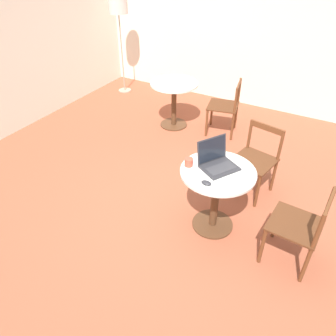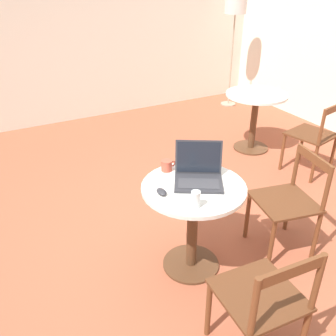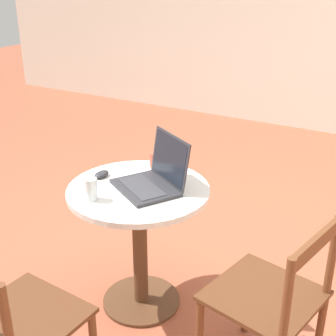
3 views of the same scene
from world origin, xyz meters
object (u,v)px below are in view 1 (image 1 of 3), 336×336
at_px(mug, 189,162).
at_px(cafe_table_mid, 174,94).
at_px(chair_near_front, 300,227).
at_px(mouse, 206,183).
at_px(laptop, 217,162).
at_px(chair_mid_front, 226,107).
at_px(drinking_glass, 236,180).
at_px(floor_lamp, 118,11).
at_px(cafe_table_near, 217,186).
at_px(chair_near_right, 255,160).

bearing_deg(mug, cafe_table_mid, 32.43).
bearing_deg(mug, chair_near_front, -89.84).
bearing_deg(mouse, mug, 55.61).
height_order(cafe_table_mid, laptop, laptop).
distance_m(cafe_table_mid, chair_mid_front, 0.84).
height_order(mug, drinking_glass, drinking_glass).
relative_size(floor_lamp, mug, 14.34).
bearing_deg(cafe_table_mid, laptop, -140.58).
xyz_separation_m(cafe_table_mid, mug, (-1.90, -1.21, 0.24)).
height_order(cafe_table_near, laptop, laptop).
height_order(chair_near_front, laptop, laptop).
bearing_deg(chair_mid_front, cafe_table_mid, 102.23).
xyz_separation_m(cafe_table_mid, chair_near_front, (-1.89, -2.36, -0.10)).
distance_m(chair_mid_front, laptop, 2.08).
xyz_separation_m(cafe_table_mid, floor_lamp, (0.80, 1.59, 0.96)).
relative_size(laptop, mug, 3.72).
distance_m(cafe_table_mid, chair_near_right, 1.96).
height_order(chair_near_front, drinking_glass, drinking_glass).
distance_m(floor_lamp, mug, 3.95).
bearing_deg(cafe_table_near, chair_mid_front, 18.68).
xyz_separation_m(cafe_table_near, drinking_glass, (-0.13, -0.23, 0.25)).
height_order(chair_near_right, laptop, laptop).
xyz_separation_m(cafe_table_mid, drinking_glass, (-1.97, -1.73, 0.25)).
relative_size(chair_near_front, drinking_glass, 7.49).
bearing_deg(laptop, chair_near_right, -15.98).
relative_size(chair_near_front, laptop, 1.90).
height_order(chair_near_right, mouse, chair_near_right).
bearing_deg(laptop, mouse, -175.04).
height_order(cafe_table_near, chair_near_front, chair_near_front).
bearing_deg(chair_mid_front, laptop, -161.90).
xyz_separation_m(cafe_table_near, chair_mid_front, (2.01, 0.68, -0.10)).
height_order(chair_near_front, mouse, chair_near_front).
bearing_deg(chair_near_right, mug, 151.90).
bearing_deg(chair_mid_front, drinking_glass, -157.03).
bearing_deg(laptop, cafe_table_mid, 39.42).
height_order(cafe_table_mid, chair_near_front, chair_near_front).
xyz_separation_m(cafe_table_near, cafe_table_mid, (1.84, 1.50, 0.00)).
xyz_separation_m(laptop, mug, (-0.13, 0.25, -0.01)).
distance_m(cafe_table_mid, drinking_glass, 2.63).
bearing_deg(drinking_glass, laptop, 54.53).
height_order(cafe_table_mid, mouse, mouse).
height_order(chair_near_front, mug, chair_near_front).
xyz_separation_m(chair_near_right, laptop, (-0.74, 0.21, 0.35)).
bearing_deg(chair_near_front, mug, 90.16).
distance_m(laptop, drinking_glass, 0.33).
distance_m(chair_near_front, mouse, 0.94).
bearing_deg(mouse, chair_near_front, -77.46).
distance_m(chair_near_front, floor_lamp, 4.89).
relative_size(chair_near_front, chair_mid_front, 1.00).
relative_size(cafe_table_near, mug, 6.25).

